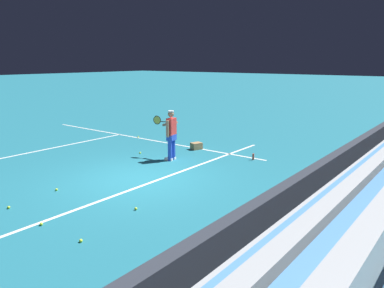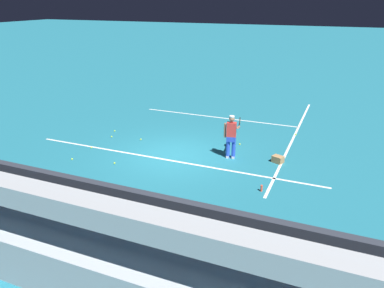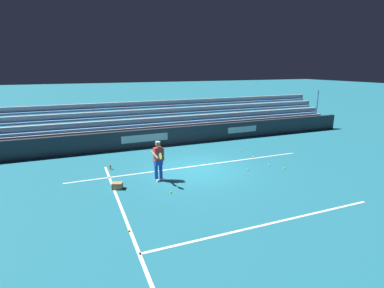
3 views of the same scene
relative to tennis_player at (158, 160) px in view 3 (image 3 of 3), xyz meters
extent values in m
plane|color=#1E6B7F|center=(-2.18, -0.66, -0.89)|extent=(160.00, 160.00, 0.00)
cube|color=white|center=(-2.18, -1.16, -0.89)|extent=(12.00, 0.10, 0.01)
cube|color=white|center=(1.93, 3.34, -0.89)|extent=(0.10, 12.00, 0.01)
cube|color=white|center=(-2.18, 4.84, -0.89)|extent=(8.22, 0.10, 0.01)
cube|color=#2D333D|center=(-2.18, -5.53, -0.34)|extent=(27.05, 0.24, 1.10)
cube|color=silver|center=(-0.72, -5.40, -0.29)|extent=(2.80, 0.01, 0.44)
cube|color=silver|center=(-7.43, -5.40, -0.29)|extent=(2.20, 0.01, 0.40)
cube|color=#9EA3A8|center=(-2.18, -7.33, -0.34)|extent=(25.70, 2.40, 1.10)
cube|color=#4C89CC|center=(-2.18, -6.53, 0.29)|extent=(25.18, 0.40, 0.12)
cube|color=#9EA3A8|center=(-2.18, -6.81, 0.43)|extent=(25.70, 0.24, 0.45)
cube|color=#4C89CC|center=(-2.18, -7.33, 0.74)|extent=(25.18, 0.40, 0.12)
cube|color=#9EA3A8|center=(-2.18, -7.61, 0.88)|extent=(25.70, 0.24, 0.45)
cube|color=#4C89CC|center=(-2.18, -8.13, 1.19)|extent=(25.18, 0.40, 0.12)
cube|color=#9EA3A8|center=(-2.18, -8.41, 1.33)|extent=(25.70, 0.24, 0.45)
cylinder|color=#4C70B2|center=(-14.64, -6.23, 0.58)|extent=(0.08, 0.08, 2.95)
cylinder|color=blue|center=(-0.11, -0.05, -0.45)|extent=(0.15, 0.15, 0.88)
cylinder|color=blue|center=(0.11, -0.01, -0.45)|extent=(0.15, 0.15, 0.88)
cube|color=white|center=(-0.12, 0.01, -0.85)|extent=(0.16, 0.30, 0.09)
cube|color=white|center=(0.10, 0.05, -0.85)|extent=(0.16, 0.30, 0.09)
cube|color=blue|center=(0.00, -0.03, -0.09)|extent=(0.37, 0.28, 0.20)
cube|color=red|center=(0.00, -0.03, 0.28)|extent=(0.39, 0.27, 0.58)
sphere|color=#A37556|center=(0.00, -0.02, 0.71)|extent=(0.21, 0.21, 0.21)
cylinder|color=white|center=(0.00, -0.02, 0.80)|extent=(0.20, 0.20, 0.05)
cylinder|color=#A37556|center=(-0.24, -0.07, 0.24)|extent=(0.09, 0.09, 0.56)
cylinder|color=#A37556|center=(0.20, 0.21, 0.33)|extent=(0.20, 0.59, 0.24)
cylinder|color=black|center=(0.16, 0.45, 0.38)|extent=(0.09, 0.30, 0.03)
torus|color=black|center=(0.11, 0.72, 0.42)|extent=(0.08, 0.31, 0.31)
cylinder|color=#D6D14C|center=(0.11, 0.72, 0.42)|extent=(0.06, 0.27, 0.27)
cube|color=#A87F51|center=(1.79, 0.26, -0.76)|extent=(0.48, 0.43, 0.26)
sphere|color=#CCE533|center=(-5.93, 0.85, -0.86)|extent=(0.07, 0.07, 0.07)
sphere|color=#CCE533|center=(-0.05, 1.47, -0.86)|extent=(0.07, 0.07, 0.07)
sphere|color=#CCE533|center=(-5.65, -1.30, -0.86)|extent=(0.07, 0.07, 0.07)
sphere|color=#CCE533|center=(-5.61, 0.13, -0.86)|extent=(0.07, 0.07, 0.07)
sphere|color=#CCE533|center=(1.97, 3.64, -0.86)|extent=(0.07, 0.07, 0.07)
sphere|color=#CCE533|center=(-4.23, 0.34, -0.86)|extent=(0.07, 0.07, 0.07)
sphere|color=#CCE533|center=(-5.59, -2.58, -0.86)|extent=(0.07, 0.07, 0.07)
sphere|color=#CCE533|center=(-3.86, -2.27, -0.86)|extent=(0.07, 0.07, 0.07)
cylinder|color=#EA4C33|center=(1.74, -2.25, -0.78)|extent=(0.07, 0.07, 0.22)
camera|label=1|loc=(-9.44, -8.23, 2.48)|focal=35.00mm
camera|label=2|loc=(3.81, -13.00, 4.93)|focal=35.00mm
camera|label=3|loc=(3.24, 11.68, 3.85)|focal=28.00mm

